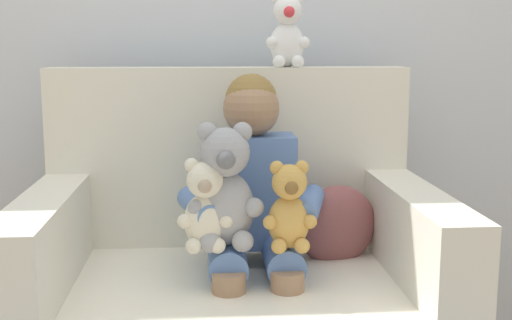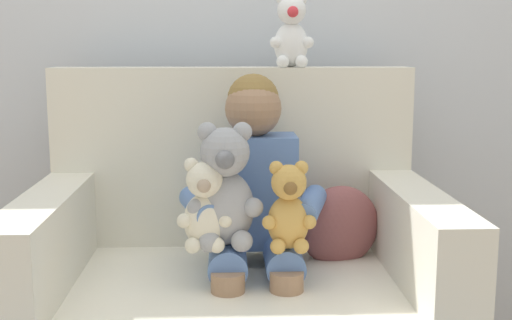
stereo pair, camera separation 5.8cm
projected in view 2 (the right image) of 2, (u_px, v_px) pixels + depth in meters
name	position (u px, v px, depth m)	size (l,w,h in m)	color
armchair	(235.00, 306.00, 2.00)	(1.18, 0.86, 1.04)	silver
seated_child	(254.00, 200.00, 1.96)	(0.45, 0.39, 0.82)	#597AB7
plush_grey	(225.00, 189.00, 1.83)	(0.21, 0.17, 0.35)	#9E9EA3
plush_cream	(205.00, 207.00, 1.81)	(0.15, 0.12, 0.26)	silver
plush_honey	(289.00, 209.00, 1.80)	(0.15, 0.12, 0.25)	gold
plush_white_on_backrest	(291.00, 33.00, 2.17)	(0.14, 0.12, 0.24)	white
throw_pillow	(339.00, 226.00, 2.09)	(0.26, 0.12, 0.26)	#8C4C4C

